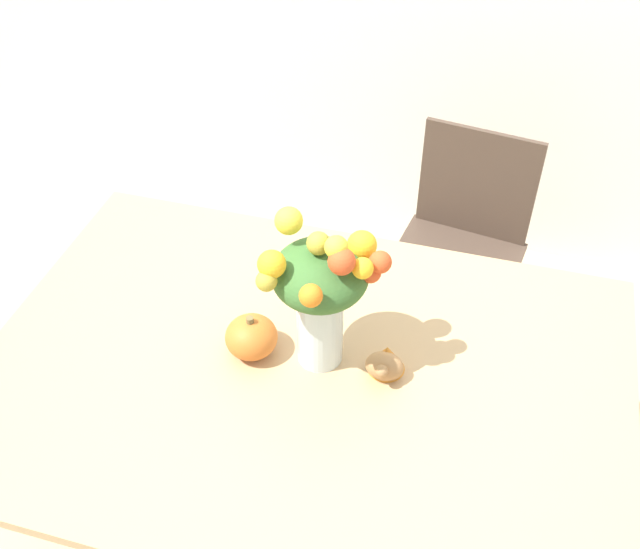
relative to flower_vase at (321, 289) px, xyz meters
name	(u,v)px	position (x,y,z in m)	size (l,w,h in m)	color
ground_plane	(306,528)	(-0.03, -0.06, -0.98)	(12.00, 12.00, 0.00)	tan
dining_table	(303,391)	(-0.03, -0.06, -0.31)	(1.57, 1.10, 0.74)	tan
flower_vase	(321,289)	(0.00, 0.00, 0.00)	(0.28, 0.26, 0.41)	silver
pumpkin	(251,337)	(-0.17, -0.03, -0.18)	(0.13, 0.13, 0.12)	orange
turkey_figurine	(386,361)	(0.16, 0.00, -0.19)	(0.09, 0.12, 0.08)	#A87A4C
dining_chair_near_window	(459,251)	(0.26, 0.84, -0.52)	(0.48, 0.48, 0.86)	#47382D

